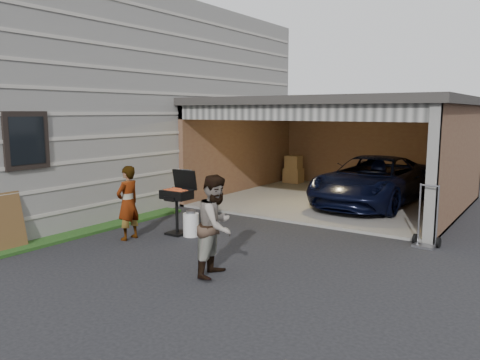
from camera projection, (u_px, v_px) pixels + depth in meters
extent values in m
plane|color=black|center=(154.00, 254.00, 8.39)|extent=(80.00, 80.00, 0.00)
cube|color=#474744|center=(105.00, 105.00, 14.62)|extent=(7.00, 11.00, 5.50)
cube|color=#193814|center=(30.00, 246.00, 8.83)|extent=(0.50, 8.00, 0.06)
cube|color=#605E59|center=(336.00, 201.00, 13.28)|extent=(6.50, 6.00, 0.06)
cube|color=#523326|center=(373.00, 148.00, 15.47)|extent=(6.50, 0.15, 2.70)
cube|color=#523326|center=(461.00, 161.00, 11.31)|extent=(0.15, 6.00, 2.70)
cube|color=#523326|center=(244.00, 149.00, 14.86)|extent=(0.15, 6.00, 2.70)
cube|color=#2D2B28|center=(339.00, 102.00, 12.87)|extent=(6.80, 6.30, 0.20)
cube|color=#474744|center=(288.00, 113.00, 10.53)|extent=(6.50, 0.16, 0.36)
cube|color=beige|center=(312.00, 108.00, 11.51)|extent=(6.00, 2.40, 0.06)
cube|color=#474744|center=(432.00, 175.00, 8.92)|extent=(0.20, 0.18, 2.70)
cube|color=olive|center=(293.00, 176.00, 16.46)|extent=(0.60, 0.50, 0.50)
cube|color=olive|center=(294.00, 162.00, 16.39)|extent=(0.50, 0.45, 0.45)
cube|color=olive|center=(445.00, 187.00, 13.57)|extent=(0.55, 0.50, 0.60)
cube|color=#51371B|center=(457.00, 157.00, 13.84)|extent=(0.24, 0.43, 2.20)
imported|color=black|center=(373.00, 183.00, 12.60)|extent=(2.29, 4.71, 1.29)
imported|color=silver|center=(128.00, 203.00, 9.29)|extent=(0.38, 0.56, 1.49)
imported|color=#3F2319|center=(216.00, 225.00, 7.24)|extent=(0.74, 0.87, 1.59)
cube|color=black|center=(177.00, 233.00, 9.78)|extent=(0.38, 0.38, 0.05)
cylinder|color=black|center=(177.00, 215.00, 9.73)|extent=(0.06, 0.06, 0.76)
cube|color=black|center=(176.00, 195.00, 9.66)|extent=(0.60, 0.42, 0.18)
cube|color=#59595B|center=(176.00, 191.00, 9.65)|extent=(0.54, 0.36, 0.01)
cube|color=black|center=(185.00, 180.00, 9.84)|extent=(0.60, 0.11, 0.42)
cylinder|color=silver|center=(191.00, 225.00, 9.60)|extent=(0.37, 0.37, 0.48)
cube|color=slate|center=(424.00, 246.00, 8.83)|extent=(0.41, 0.28, 0.04)
cylinder|color=black|center=(415.00, 239.00, 9.06)|extent=(0.06, 0.20, 0.20)
cylinder|color=black|center=(439.00, 243.00, 8.78)|extent=(0.06, 0.20, 0.20)
cylinder|color=slate|center=(419.00, 213.00, 8.95)|extent=(0.03, 0.03, 1.17)
cylinder|color=slate|center=(437.00, 216.00, 8.75)|extent=(0.03, 0.03, 1.17)
cylinder|color=slate|center=(430.00, 186.00, 8.77)|extent=(0.33, 0.06, 0.03)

